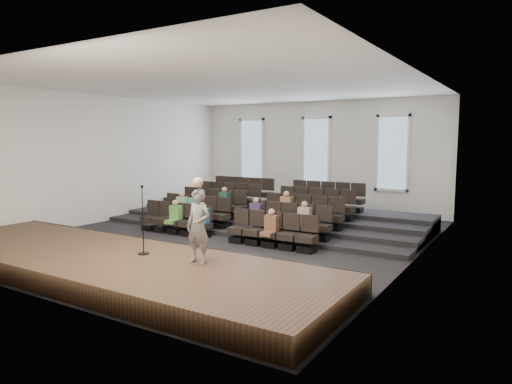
# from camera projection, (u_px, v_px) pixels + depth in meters

# --- Properties ---
(ground) EXTENTS (14.00, 14.00, 0.00)m
(ground) POSITION_uv_depth(u_px,v_px,m) (230.00, 237.00, 15.42)
(ground) COLOR black
(ground) RESTS_ON ground
(ceiling) EXTENTS (12.00, 14.00, 0.02)m
(ceiling) POSITION_uv_depth(u_px,v_px,m) (229.00, 86.00, 14.84)
(ceiling) COLOR white
(ceiling) RESTS_ON ground
(wall_back) EXTENTS (12.00, 0.04, 5.00)m
(wall_back) POSITION_uv_depth(u_px,v_px,m) (317.00, 156.00, 21.07)
(wall_back) COLOR white
(wall_back) RESTS_ON ground
(wall_front) EXTENTS (12.00, 0.04, 5.00)m
(wall_front) POSITION_uv_depth(u_px,v_px,m) (31.00, 178.00, 9.19)
(wall_front) COLOR white
(wall_front) RESTS_ON ground
(wall_left) EXTENTS (0.04, 14.00, 5.00)m
(wall_left) POSITION_uv_depth(u_px,v_px,m) (107.00, 159.00, 18.26)
(wall_left) COLOR white
(wall_left) RESTS_ON ground
(wall_right) EXTENTS (0.04, 14.00, 5.00)m
(wall_right) POSITION_uv_depth(u_px,v_px,m) (417.00, 169.00, 12.00)
(wall_right) COLOR white
(wall_right) RESTS_ON ground
(stage) EXTENTS (11.80, 3.60, 0.50)m
(stage) POSITION_uv_depth(u_px,v_px,m) (110.00, 265.00, 11.07)
(stage) COLOR #47311E
(stage) RESTS_ON ground
(stage_lip) EXTENTS (11.80, 0.06, 0.52)m
(stage_lip) POSITION_uv_depth(u_px,v_px,m) (161.00, 250.00, 12.57)
(stage_lip) COLOR black
(stage_lip) RESTS_ON ground
(risers) EXTENTS (11.80, 4.80, 0.60)m
(risers) POSITION_uv_depth(u_px,v_px,m) (276.00, 217.00, 18.08)
(risers) COLOR black
(risers) RESTS_ON ground
(seating_rows) EXTENTS (6.80, 4.70, 1.67)m
(seating_rows) POSITION_uv_depth(u_px,v_px,m) (254.00, 211.00, 16.64)
(seating_rows) COLOR black
(seating_rows) RESTS_ON ground
(windows) EXTENTS (8.44, 0.10, 3.24)m
(windows) POSITION_uv_depth(u_px,v_px,m) (316.00, 152.00, 20.99)
(windows) COLOR white
(windows) RESTS_ON wall_back
(audience) EXTENTS (5.45, 2.64, 1.10)m
(audience) POSITION_uv_depth(u_px,v_px,m) (231.00, 211.00, 15.72)
(audience) COLOR #62AD45
(audience) RESTS_ON seating_rows
(speaker) EXTENTS (0.61, 0.40, 1.68)m
(speaker) POSITION_uv_depth(u_px,v_px,m) (198.00, 226.00, 10.24)
(speaker) COLOR slate
(speaker) RESTS_ON stage
(mic_stand) EXTENTS (0.28, 0.28, 1.69)m
(mic_stand) POSITION_uv_depth(u_px,v_px,m) (143.00, 234.00, 11.04)
(mic_stand) COLOR black
(mic_stand) RESTS_ON stage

